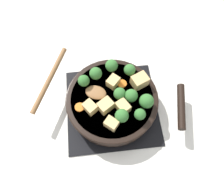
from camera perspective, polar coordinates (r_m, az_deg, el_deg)
ground_plane at (r=0.76m, az=0.00°, el=-2.37°), size 2.40×2.40×0.00m
front_burner_grate at (r=0.75m, az=0.00°, el=-2.02°), size 0.31×0.31×0.03m
skillet_pan at (r=0.71m, az=0.20°, el=-0.73°), size 0.39×0.30×0.05m
wooden_spoon at (r=0.72m, az=-11.31°, el=3.48°), size 0.25×0.24×0.02m
tofu_cube_center_large at (r=0.67m, az=-5.74°, el=-2.42°), size 0.05×0.05×0.03m
tofu_cube_near_handle at (r=0.70m, az=0.31°, el=4.25°), size 0.05×0.05×0.03m
tofu_cube_east_chunk at (r=0.66m, az=2.88°, el=-2.33°), size 0.05×0.05×0.03m
tofu_cube_west_chunk at (r=0.70m, az=7.23°, el=4.45°), size 0.06×0.06×0.04m
tofu_cube_back_piece at (r=0.64m, az=-0.14°, el=-6.69°), size 0.05×0.05×0.03m
tofu_cube_front_piece at (r=0.66m, az=-1.70°, el=-2.01°), size 0.06×0.05×0.03m
broccoli_floret_near_spoon at (r=0.65m, az=7.31°, el=-4.27°), size 0.03×0.03×0.04m
broccoli_floret_center_top at (r=0.71m, az=4.63°, el=7.32°), size 0.04×0.04×0.05m
broccoli_floret_east_rim at (r=0.71m, az=-4.27°, el=6.40°), size 0.04×0.04×0.05m
broccoli_floret_west_rim at (r=0.67m, az=2.01°, el=1.25°), size 0.04×0.04×0.05m
broccoli_floret_north_edge at (r=0.67m, az=5.04°, el=0.62°), size 0.04×0.04×0.05m
broccoli_floret_south_cluster at (r=0.64m, az=2.57°, el=-4.66°), size 0.04×0.04×0.05m
broccoli_floret_mid_floret at (r=0.70m, az=-7.39°, el=4.46°), size 0.04×0.04×0.04m
broccoli_floret_small_inner at (r=0.72m, az=-0.12°, el=8.43°), size 0.04×0.04×0.05m
broccoli_floret_tall_stem at (r=0.66m, az=9.00°, el=-0.83°), size 0.04×0.04×0.05m
carrot_slice_orange_thin at (r=0.71m, az=2.66°, el=3.74°), size 0.03×0.03×0.01m
carrot_slice_near_center at (r=0.68m, az=-8.46°, el=-2.39°), size 0.03×0.03×0.01m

